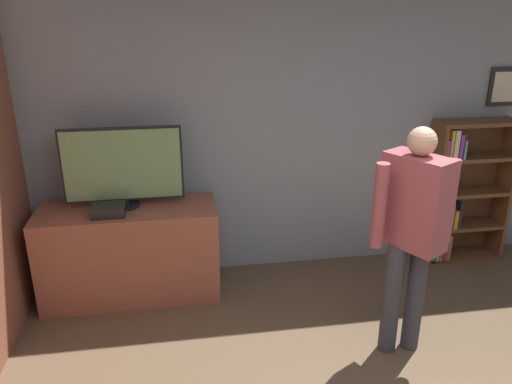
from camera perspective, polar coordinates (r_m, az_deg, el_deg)
The scene contains 6 objects.
wall_back at distance 4.62m, azimuth 3.89°, elevation 7.10°, with size 6.67×0.09×2.70m.
tv_ledge at distance 4.50m, azimuth -14.13°, elevation -6.71°, with size 1.50×0.57×0.82m.
television at distance 4.26m, azimuth -14.97°, elevation 2.80°, with size 0.98×0.22×0.69m.
game_console at distance 4.22m, azimuth -16.50°, elevation -1.99°, with size 0.27×0.20×0.09m.
bookshelf at distance 5.28m, azimuth 22.21°, elevation -0.23°, with size 0.80×0.28×1.42m.
person at distance 3.59m, azimuth 17.40°, elevation -3.67°, with size 0.59×0.49×1.70m.
Camera 1 is at (-1.02, -1.70, 2.43)m, focal length 35.00 mm.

